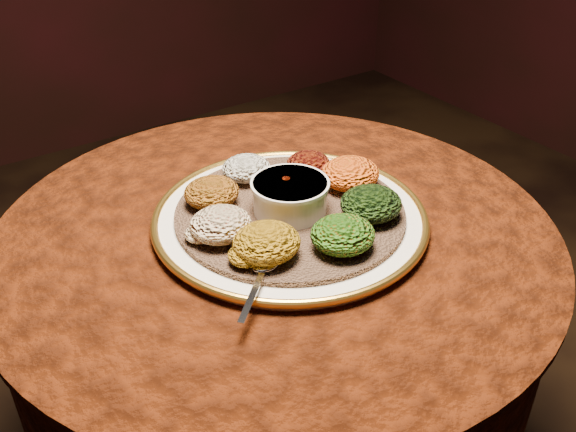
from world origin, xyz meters
TOP-DOWN VIEW (x-y plane):
  - table at (0.00, 0.00)m, footprint 0.96×0.96m
  - platter at (0.02, -0.01)m, footprint 0.49×0.49m
  - injera at (0.02, -0.01)m, footprint 0.42×0.42m
  - stew_bowl at (0.02, -0.01)m, footprint 0.13×0.13m
  - spoon at (-0.10, -0.13)m, footprint 0.12×0.11m
  - portion_ayib at (0.02, 0.13)m, footprint 0.09×0.08m
  - portion_kitfo at (0.13, 0.08)m, footprint 0.08×0.08m
  - portion_tikil at (0.16, -0.00)m, footprint 0.11×0.10m
  - portion_gomen at (0.12, -0.10)m, footprint 0.10×0.10m
  - portion_mixveg at (0.03, -0.14)m, footprint 0.10×0.10m
  - portion_kik at (-0.08, -0.10)m, footprint 0.10×0.10m
  - portion_timatim at (-0.11, -0.01)m, footprint 0.10×0.09m
  - portion_shiro at (-0.07, 0.08)m, footprint 0.10×0.09m

SIDE VIEW (x-z plane):
  - table at x=0.00m, z-range 0.19..0.92m
  - platter at x=0.02m, z-range 0.73..0.76m
  - injera at x=0.02m, z-range 0.75..0.76m
  - spoon at x=-0.10m, z-range 0.76..0.77m
  - portion_kitfo at x=0.13m, z-range 0.76..0.80m
  - portion_ayib at x=0.02m, z-range 0.76..0.80m
  - portion_shiro at x=-0.07m, z-range 0.76..0.81m
  - portion_timatim at x=-0.11m, z-range 0.76..0.81m
  - portion_mixveg at x=0.03m, z-range 0.76..0.81m
  - portion_gomen at x=0.12m, z-range 0.76..0.81m
  - portion_kik at x=-0.08m, z-range 0.76..0.81m
  - portion_tikil at x=0.16m, z-range 0.76..0.81m
  - stew_bowl at x=0.02m, z-range 0.77..0.82m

